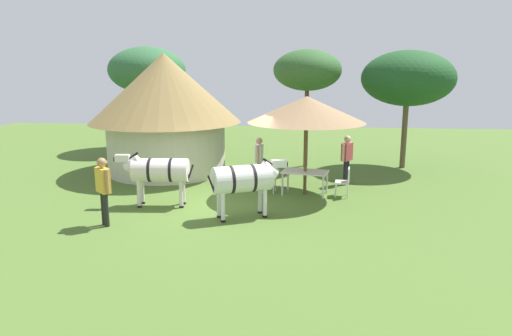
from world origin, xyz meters
name	(u,v)px	position (x,y,z in m)	size (l,w,h in m)	color
ground_plane	(228,205)	(0.00, 0.00, 0.00)	(36.00, 36.00, 0.00)	#4B692B
thatched_hut	(165,107)	(-2.97, 4.03, 2.44)	(5.55, 5.55, 4.38)	beige
shade_umbrella	(307,109)	(2.21, 1.39, 2.65)	(3.58, 3.58, 3.04)	brown
patio_dining_table	(305,174)	(2.21, 1.39, 0.65)	(1.52, 1.08, 0.74)	white
patio_chair_west_end	(266,176)	(0.99, 1.50, 0.52)	(0.46, 0.48, 0.90)	white
patio_chair_east_end	(345,180)	(3.43, 1.25, 0.52)	(0.47, 0.48, 0.90)	white
guest_beside_umbrella	(347,155)	(3.58, 2.76, 1.00)	(0.42, 0.51, 1.67)	black
guest_behind_table	(259,157)	(0.68, 2.37, 0.97)	(0.26, 0.58, 1.61)	black
standing_watcher	(103,185)	(-2.75, -2.14, 1.05)	(0.49, 0.49, 1.74)	black
zebra_nearest_camera	(244,179)	(0.62, -1.10, 1.04)	(2.02, 1.29, 1.57)	silver
zebra_by_umbrella	(159,171)	(-1.92, -0.31, 1.03)	(2.26, 0.79, 1.57)	silver
acacia_tree_behind_hut	(147,70)	(-5.20, 8.74, 3.71)	(3.54, 3.54, 4.78)	brown
acacia_tree_left_background	(408,78)	(5.99, 5.76, 3.45)	(3.49, 3.49, 4.51)	brown
acacia_tree_far_lawn	(307,71)	(2.20, 5.64, 3.74)	(2.62, 2.62, 4.54)	brown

